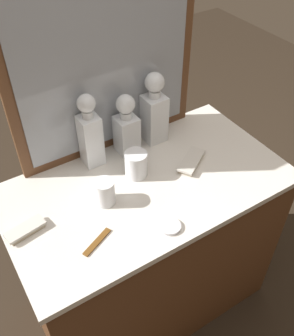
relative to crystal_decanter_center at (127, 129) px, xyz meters
name	(u,v)px	position (x,y,z in m)	size (l,w,h in m)	color
ground_plane	(147,295)	(-0.04, -0.21, -0.94)	(6.00, 6.00, 0.00)	#2D2319
dresser	(147,248)	(-0.04, -0.21, -0.52)	(1.10, 0.61, 0.83)	brown
dresser_mirror	(105,61)	(-0.04, 0.07, 0.28)	(0.77, 0.03, 0.77)	brown
crystal_decanter_center	(127,129)	(0.00, 0.00, 0.00)	(0.09, 0.09, 0.27)	white
crystal_decanter_front	(90,137)	(-0.15, 0.01, 0.02)	(0.08, 0.08, 0.31)	white
crystal_decanter_far_right	(154,114)	(0.14, 0.01, 0.02)	(0.09, 0.09, 0.32)	white
crystal_tumbler_front	(105,193)	(-0.22, -0.22, -0.06)	(0.07, 0.07, 0.10)	white
crystal_tumbler_center	(136,165)	(-0.05, -0.15, -0.06)	(0.09, 0.09, 0.11)	white
silver_brush_far_left	(192,162)	(0.17, -0.22, -0.09)	(0.17, 0.14, 0.02)	#B7A88C
silver_brush_front	(26,230)	(-0.51, -0.20, -0.09)	(0.14, 0.07, 0.02)	#B7A88C
porcelain_dish	(170,226)	(-0.09, -0.44, -0.10)	(0.08, 0.08, 0.01)	silver
tortoiseshell_comb	(97,242)	(-0.33, -0.36, -0.10)	(0.12, 0.07, 0.01)	brown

